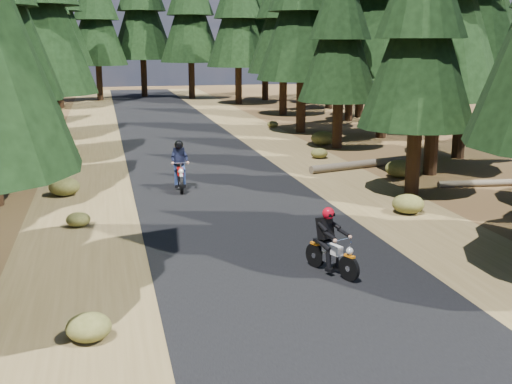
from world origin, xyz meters
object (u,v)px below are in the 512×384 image
rider_follow (180,174)px  log_far (486,183)px  log_near (367,164)px  rider_lead (332,252)px

rider_follow → log_far: bearing=172.3°
log_near → log_far: log_near is taller
log_near → rider_lead: (-5.62, -11.24, 0.34)m
rider_follow → log_near: bearing=-161.1°
log_far → rider_lead: (-8.30, -7.01, 0.38)m
rider_lead → log_near: bearing=-139.9°
log_near → log_far: bearing=-73.4°
log_far → log_near: bearing=128.0°
log_near → rider_lead: size_ratio=3.18×
rider_lead → rider_follow: size_ratio=0.90×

